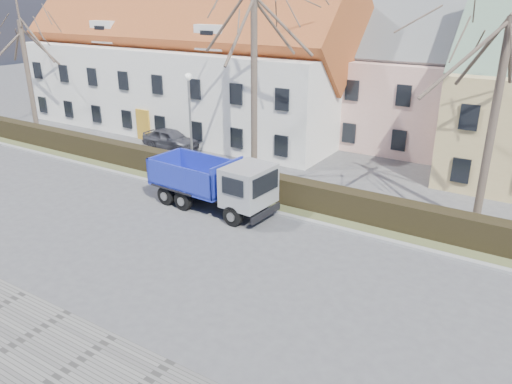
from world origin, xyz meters
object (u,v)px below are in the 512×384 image
Objects in this scene: streetlight at (190,125)px; cart_frame at (191,190)px; dump_truck at (208,181)px; parked_car_a at (170,139)px.

streetlight is 8.10× the size of cart_frame.
parked_car_a is at bearing 144.85° from dump_truck.
dump_truck is 1.14× the size of streetlight.
parked_car_a is at bearing 144.48° from streetlight.
streetlight is (-3.81, 3.42, 1.60)m from dump_truck.
cart_frame is at bearing -132.89° from parked_car_a.
streetlight is at bearing 127.66° from cart_frame.
streetlight is 1.45× the size of parked_car_a.
cart_frame is at bearing -52.34° from streetlight.
streetlight is 4.38m from cart_frame.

